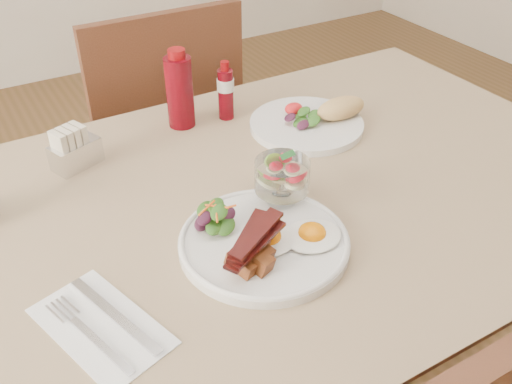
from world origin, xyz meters
The scene contains 12 objects.
table centered at (0.00, 0.00, 0.66)m, with size 1.33×0.88×0.75m.
chair_far centered at (0.00, 0.66, 0.52)m, with size 0.42×0.42×0.93m.
main_plate centered at (-0.12, -0.13, 0.76)m, with size 0.28×0.28×0.02m, color silver.
fried_eggs centered at (-0.08, -0.15, 0.78)m, with size 0.19×0.14×0.03m.
bacon_potato_pile centered at (-0.16, -0.17, 0.79)m, with size 0.13×0.09×0.06m.
side_salad centered at (-0.17, -0.06, 0.79)m, with size 0.08×0.07×0.04m.
fruit_cup centered at (-0.04, -0.05, 0.82)m, with size 0.10×0.10×0.10m.
second_plate centered at (0.19, 0.17, 0.77)m, with size 0.27×0.25×0.06m.
ketchup_bottle centered at (-0.06, 0.32, 0.83)m, with size 0.07×0.07×0.18m.
hot_sauce_bottle centered at (0.04, 0.30, 0.82)m, with size 0.05×0.05×0.13m.
sugar_caddy centered at (-0.31, 0.27, 0.79)m, with size 0.11×0.08×0.09m.
napkin_cutlery centered at (-0.40, -0.16, 0.75)m, with size 0.17×0.23×0.01m.
Camera 1 is at (-0.49, -0.73, 1.37)m, focal length 40.00 mm.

